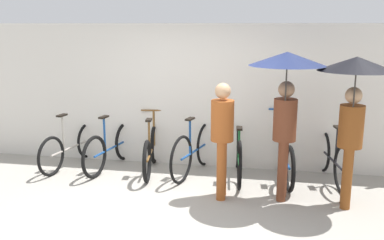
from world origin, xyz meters
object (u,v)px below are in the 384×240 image
at_px(parked_bicycle_1, 111,147).
at_px(pedestrian_trailing, 354,92).
at_px(parked_bicycle_4, 238,154).
at_px(pedestrian_center, 286,85).
at_px(parked_bicycle_0, 71,146).
at_px(parked_bicycle_6, 332,158).
at_px(parked_bicycle_5, 285,158).
at_px(parked_bicycle_3, 195,150).
at_px(parked_bicycle_2, 151,151).
at_px(pedestrian_leading, 222,132).

height_order(parked_bicycle_1, pedestrian_trailing, pedestrian_trailing).
bearing_deg(parked_bicycle_4, pedestrian_center, -148.07).
height_order(parked_bicycle_0, pedestrian_center, pedestrian_center).
bearing_deg(parked_bicycle_6, parked_bicycle_4, 83.84).
height_order(parked_bicycle_4, pedestrian_trailing, pedestrian_trailing).
distance_m(parked_bicycle_4, pedestrian_center, 1.65).
distance_m(parked_bicycle_4, parked_bicycle_5, 0.73).
bearing_deg(parked_bicycle_3, parked_bicycle_4, -80.55).
relative_size(parked_bicycle_4, parked_bicycle_5, 1.08).
height_order(parked_bicycle_4, parked_bicycle_5, parked_bicycle_5).
distance_m(parked_bicycle_0, parked_bicycle_3, 2.19).
relative_size(parked_bicycle_6, pedestrian_trailing, 0.82).
bearing_deg(pedestrian_center, parked_bicycle_2, -16.28).
relative_size(parked_bicycle_0, parked_bicycle_1, 1.00).
distance_m(parked_bicycle_2, parked_bicycle_3, 0.74).
bearing_deg(parked_bicycle_6, pedestrian_trailing, 173.40).
bearing_deg(parked_bicycle_5, parked_bicycle_3, 80.42).
bearing_deg(pedestrian_center, parked_bicycle_4, -46.38).
height_order(parked_bicycle_6, pedestrian_center, pedestrian_center).
bearing_deg(parked_bicycle_3, pedestrian_center, -109.20).
bearing_deg(parked_bicycle_5, parked_bicycle_0, 81.96).
bearing_deg(parked_bicycle_5, parked_bicycle_1, 81.49).
bearing_deg(pedestrian_leading, parked_bicycle_0, -20.90).
bearing_deg(parked_bicycle_6, parked_bicycle_0, 80.86).
distance_m(parked_bicycle_0, parked_bicycle_6, 4.37).
distance_m(parked_bicycle_1, parked_bicycle_3, 1.46).
xyz_separation_m(parked_bicycle_1, parked_bicycle_4, (2.19, -0.05, 0.02)).
height_order(parked_bicycle_3, parked_bicycle_5, parked_bicycle_5).
bearing_deg(parked_bicycle_2, parked_bicycle_0, 79.26).
bearing_deg(parked_bicycle_2, parked_bicycle_4, -98.60).
distance_m(pedestrian_leading, pedestrian_trailing, 1.80).
distance_m(parked_bicycle_4, pedestrian_leading, 1.06).
xyz_separation_m(parked_bicycle_5, pedestrian_leading, (-0.90, -0.88, 0.60)).
distance_m(parked_bicycle_6, pedestrian_center, 1.76).
bearing_deg(pedestrian_center, parked_bicycle_5, -88.36).
height_order(parked_bicycle_3, pedestrian_center, pedestrian_center).
relative_size(parked_bicycle_0, parked_bicycle_6, 1.02).
relative_size(pedestrian_center, pedestrian_trailing, 1.02).
distance_m(parked_bicycle_3, pedestrian_trailing, 2.73).
height_order(parked_bicycle_6, pedestrian_trailing, pedestrian_trailing).
height_order(parked_bicycle_0, parked_bicycle_1, parked_bicycle_0).
relative_size(parked_bicycle_3, parked_bicycle_4, 0.96).
xyz_separation_m(parked_bicycle_0, parked_bicycle_2, (1.46, -0.05, -0.00)).
height_order(parked_bicycle_2, parked_bicycle_6, parked_bicycle_6).
xyz_separation_m(parked_bicycle_3, pedestrian_trailing, (2.25, -1.01, 1.18)).
height_order(pedestrian_leading, pedestrian_trailing, pedestrian_trailing).
relative_size(parked_bicycle_2, parked_bicycle_6, 0.97).
bearing_deg(parked_bicycle_1, parked_bicycle_4, -82.29).
xyz_separation_m(parked_bicycle_1, parked_bicycle_2, (0.73, -0.06, -0.01)).
bearing_deg(pedestrian_trailing, parked_bicycle_2, -9.76).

